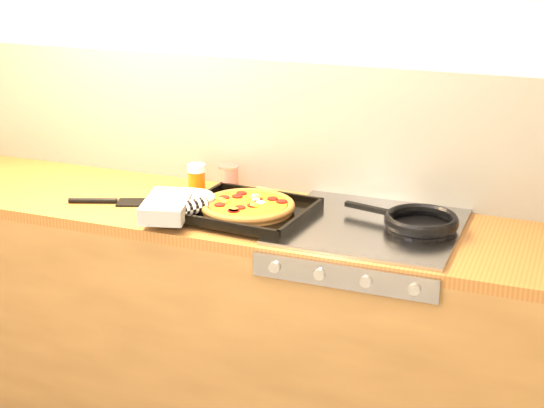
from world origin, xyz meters
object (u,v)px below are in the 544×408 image
at_px(juice_glass, 197,178).
at_px(pizza_on_tray, 226,206).
at_px(frying_pan, 420,222).
at_px(tomato_can, 229,179).

bearing_deg(juice_glass, pizza_on_tray, -44.33).
bearing_deg(pizza_on_tray, frying_pan, 9.83).
height_order(pizza_on_tray, tomato_can, tomato_can).
bearing_deg(frying_pan, tomato_can, 169.01).
relative_size(pizza_on_tray, frying_pan, 1.32).
relative_size(tomato_can, juice_glass, 0.96).
height_order(frying_pan, tomato_can, tomato_can).
height_order(tomato_can, juice_glass, juice_glass).
relative_size(pizza_on_tray, juice_glass, 5.05).
bearing_deg(pizza_on_tray, juice_glass, 135.67).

